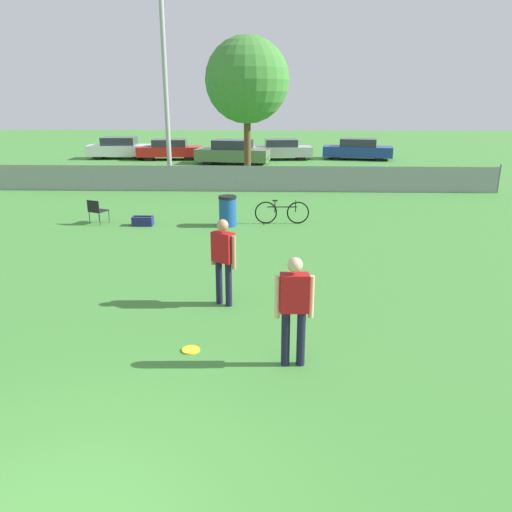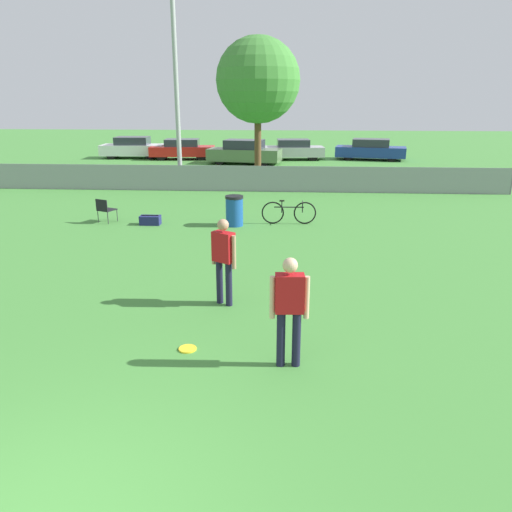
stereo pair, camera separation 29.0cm
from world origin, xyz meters
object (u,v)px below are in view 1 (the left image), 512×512
at_px(frisbee_disc, 191,350).
at_px(bicycle_sideline, 282,212).
at_px(player_thrower_red, 294,304).
at_px(folding_chair_sideline, 97,210).
at_px(parked_car_silver, 281,149).
at_px(parked_car_blue, 358,149).
at_px(trash_bin, 228,211).
at_px(parked_car_red, 170,149).
at_px(light_pole, 164,55).
at_px(player_defender_red, 223,256).
at_px(tree_near_pole, 247,80).
at_px(parked_car_olive, 233,152).
at_px(gear_bag_sideline, 143,221).
at_px(parked_car_white, 120,148).

relative_size(frisbee_disc, bicycle_sideline, 0.17).
distance_m(player_thrower_red, folding_chair_sideline, 10.56).
bearing_deg(parked_car_silver, parked_car_blue, -1.56).
bearing_deg(player_thrower_red, frisbee_disc, 163.31).
xyz_separation_m(folding_chair_sideline, trash_bin, (4.21, -0.14, 0.02)).
xyz_separation_m(folding_chair_sideline, parked_car_red, (-1.08, 17.30, 0.20)).
height_order(light_pole, player_defender_red, light_pole).
bearing_deg(tree_near_pole, parked_car_blue, 53.41).
bearing_deg(light_pole, parked_car_olive, 76.02).
xyz_separation_m(light_pole, player_thrower_red, (4.90, -15.37, -4.57)).
relative_size(folding_chair_sideline, gear_bag_sideline, 1.22).
height_order(frisbee_disc, parked_car_blue, parked_car_blue).
distance_m(player_defender_red, parked_car_silver, 24.04).
xyz_separation_m(parked_car_white, parked_car_silver, (10.65, -0.21, -0.03)).
height_order(tree_near_pole, parked_car_red, tree_near_pole).
bearing_deg(bicycle_sideline, tree_near_pole, 98.39).
height_order(player_defender_red, folding_chair_sideline, player_defender_red).
bearing_deg(parked_car_silver, player_thrower_red, -95.23).
height_order(tree_near_pole, bicycle_sideline, tree_near_pole).
bearing_deg(player_thrower_red, folding_chair_sideline, 121.00).
bearing_deg(parked_car_silver, gear_bag_sideline, -109.43).
xyz_separation_m(player_thrower_red, parked_car_olive, (-2.78, 23.91, -0.31)).
bearing_deg(light_pole, parked_car_white, 116.59).
relative_size(tree_near_pole, parked_car_olive, 1.43).
distance_m(trash_bin, parked_car_red, 18.22).
bearing_deg(parked_car_blue, parked_car_white, -168.65).
relative_size(player_defender_red, bicycle_sideline, 0.98).
bearing_deg(player_thrower_red, trash_bin, 98.11).
bearing_deg(gear_bag_sideline, trash_bin, 1.12).
xyz_separation_m(parked_car_red, parked_car_olive, (4.25, -2.09, 0.04)).
distance_m(frisbee_disc, parked_car_white, 27.56).
height_order(folding_chair_sideline, parked_car_silver, parked_car_silver).
xyz_separation_m(player_defender_red, trash_bin, (-0.48, 6.29, -0.52)).
bearing_deg(parked_car_red, parked_car_silver, -2.27).
bearing_deg(light_pole, player_thrower_red, -72.31).
relative_size(frisbee_disc, parked_car_silver, 0.07).
xyz_separation_m(light_pole, tree_near_pole, (3.35, 2.06, -0.95)).
bearing_deg(parked_car_olive, light_pole, -94.91).
relative_size(tree_near_pole, parked_car_silver, 1.62).
bearing_deg(player_thrower_red, parked_car_blue, 75.53).
bearing_deg(gear_bag_sideline, frisbee_disc, -70.90).
bearing_deg(trash_bin, parked_car_silver, 83.79).
distance_m(light_pole, parked_car_silver, 13.00).
relative_size(player_thrower_red, parked_car_silver, 0.42).
bearing_deg(folding_chair_sideline, parked_car_olive, -77.97).
bearing_deg(frisbee_disc, parked_car_red, 101.91).
bearing_deg(parked_car_blue, gear_bag_sideline, -107.10).
xyz_separation_m(trash_bin, parked_car_red, (-5.29, 17.43, 0.17)).
relative_size(tree_near_pole, folding_chair_sideline, 8.43).
height_order(tree_near_pole, parked_car_silver, tree_near_pole).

